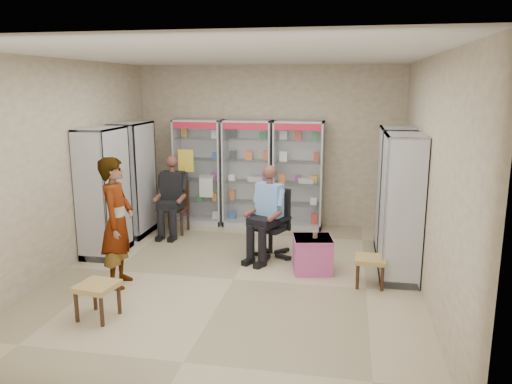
% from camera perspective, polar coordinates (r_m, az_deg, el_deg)
% --- Properties ---
extents(floor, '(6.00, 6.00, 0.00)m').
position_cam_1_polar(floor, '(7.02, -2.56, -9.93)').
color(floor, tan).
rests_on(floor, ground).
extents(room_shell, '(5.02, 6.02, 3.01)m').
position_cam_1_polar(room_shell, '(6.54, -2.72, 6.27)').
color(room_shell, '#C3B490').
rests_on(room_shell, ground).
extents(cabinet_back_left, '(0.90, 0.50, 2.00)m').
position_cam_1_polar(cabinet_back_left, '(9.62, -6.49, 2.28)').
color(cabinet_back_left, '#B8BBBF').
rests_on(cabinet_back_left, floor).
extents(cabinet_back_mid, '(0.90, 0.50, 2.00)m').
position_cam_1_polar(cabinet_back_mid, '(9.39, -0.94, 2.11)').
color(cabinet_back_mid, '#ADAFB4').
rests_on(cabinet_back_mid, floor).
extents(cabinet_back_right, '(0.90, 0.50, 2.00)m').
position_cam_1_polar(cabinet_back_right, '(9.25, 4.84, 1.92)').
color(cabinet_back_right, '#ACAFB4').
rests_on(cabinet_back_right, floor).
extents(cabinet_right_far, '(0.90, 0.50, 2.00)m').
position_cam_1_polar(cabinet_right_far, '(8.13, 15.53, 0.09)').
color(cabinet_right_far, '#A7AAAE').
rests_on(cabinet_right_far, floor).
extents(cabinet_right_near, '(0.90, 0.50, 2.00)m').
position_cam_1_polar(cabinet_right_near, '(7.06, 16.25, -1.75)').
color(cabinet_right_near, silver).
rests_on(cabinet_right_near, floor).
extents(cabinet_left_far, '(0.90, 0.50, 2.00)m').
position_cam_1_polar(cabinet_left_far, '(9.09, -13.83, 1.43)').
color(cabinet_left_far, '#B8BAC0').
rests_on(cabinet_left_far, floor).
extents(cabinet_left_near, '(0.90, 0.50, 2.00)m').
position_cam_1_polar(cabinet_left_near, '(8.12, -16.99, -0.01)').
color(cabinet_left_near, '#A8AAB0').
rests_on(cabinet_left_near, floor).
extents(wooden_chair, '(0.42, 0.42, 0.94)m').
position_cam_1_polar(wooden_chair, '(9.13, -9.25, -1.74)').
color(wooden_chair, '#332213').
rests_on(wooden_chair, floor).
extents(seated_customer, '(0.44, 0.60, 1.34)m').
position_cam_1_polar(seated_customer, '(9.04, -9.40, -0.58)').
color(seated_customer, black).
rests_on(seated_customer, floor).
extents(office_chair, '(0.78, 0.78, 1.07)m').
position_cam_1_polar(office_chair, '(7.73, 1.68, -3.62)').
color(office_chair, black).
rests_on(office_chair, floor).
extents(seated_shopkeeper, '(0.67, 0.75, 1.37)m').
position_cam_1_polar(seated_shopkeeper, '(7.64, 1.63, -2.67)').
color(seated_shopkeeper, '#6384C3').
rests_on(seated_shopkeeper, floor).
extents(pink_trunk, '(0.62, 0.60, 0.51)m').
position_cam_1_polar(pink_trunk, '(7.25, 6.46, -7.10)').
color(pink_trunk, '#A54277').
rests_on(pink_trunk, floor).
extents(tea_glass, '(0.07, 0.07, 0.09)m').
position_cam_1_polar(tea_glass, '(7.16, 6.78, -4.86)').
color(tea_glass, '#5E1808').
rests_on(tea_glass, pink_trunk).
extents(woven_stool_a, '(0.40, 0.40, 0.40)m').
position_cam_1_polar(woven_stool_a, '(6.91, 12.87, -8.83)').
color(woven_stool_a, olive).
rests_on(woven_stool_a, floor).
extents(woven_stool_b, '(0.47, 0.47, 0.42)m').
position_cam_1_polar(woven_stool_b, '(6.14, -17.61, -11.75)').
color(woven_stool_b, olive).
rests_on(woven_stool_b, floor).
extents(standing_man, '(0.50, 0.68, 1.73)m').
position_cam_1_polar(standing_man, '(6.81, -15.58, -3.36)').
color(standing_man, gray).
rests_on(standing_man, floor).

